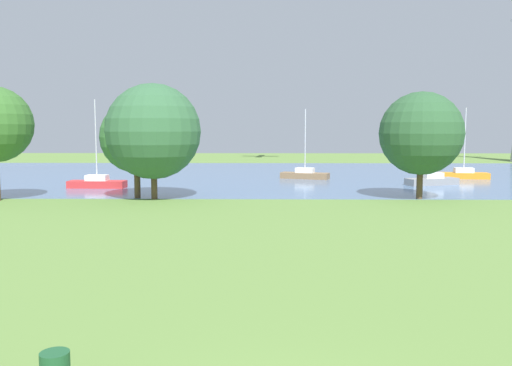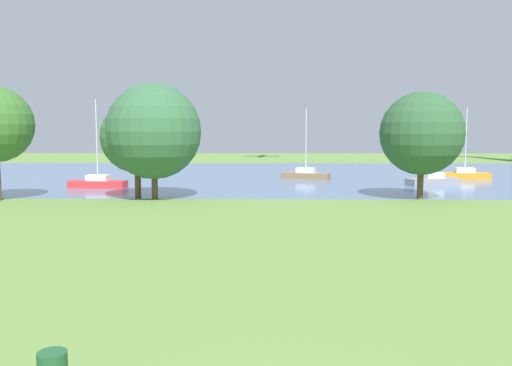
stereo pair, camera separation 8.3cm
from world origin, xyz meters
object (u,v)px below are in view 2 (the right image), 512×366
object	(u,v)px
sailboat_brown	(306,174)
tree_east_far	(422,133)
tree_west_far	(137,137)
sailboat_gray	(433,180)
sailboat_orange	(465,174)
tree_west_near	(154,131)
sailboat_red	(98,182)

from	to	relation	value
sailboat_brown	tree_east_far	bearing A→B (deg)	-65.45
sailboat_brown	tree_east_far	distance (m)	17.47
sailboat_brown	tree_west_far	bearing A→B (deg)	-131.07
sailboat_gray	tree_west_far	xyz separation A→B (m)	(-24.19, -9.47, 3.97)
sailboat_orange	sailboat_brown	size ratio (longest dim) A/B	1.02
sailboat_brown	tree_west_near	size ratio (longest dim) A/B	0.85
tree_east_far	tree_west_far	bearing A→B (deg)	179.47
sailboat_gray	tree_west_near	size ratio (longest dim) A/B	0.66
sailboat_gray	tree_west_far	bearing A→B (deg)	-158.62
sailboat_gray	tree_east_far	size ratio (longest dim) A/B	0.70
sailboat_orange	tree_west_far	xyz separation A→B (m)	(-29.26, -15.54, 3.95)
sailboat_red	tree_west_far	bearing A→B (deg)	-52.78
sailboat_gray	tree_west_near	distance (m)	25.32
sailboat_gray	sailboat_brown	distance (m)	12.34
sailboat_orange	tree_west_near	size ratio (longest dim) A/B	0.86
sailboat_brown	sailboat_orange	bearing A→B (deg)	1.14
tree_west_near	tree_east_far	xyz separation A→B (m)	(18.98, 0.33, -0.14)
sailboat_gray	tree_east_far	xyz separation A→B (m)	(-3.88, -9.66, 4.24)
tree_west_far	sailboat_brown	bearing A→B (deg)	48.93
sailboat_brown	tree_west_far	xyz separation A→B (m)	(-13.27, -15.23, 3.95)
sailboat_orange	tree_west_near	xyz separation A→B (m)	(-27.92, -16.06, 4.36)
sailboat_orange	sailboat_gray	bearing A→B (deg)	-129.82
sailboat_red	sailboat_gray	world-z (taller)	sailboat_red
sailboat_red	tree_west_far	size ratio (longest dim) A/B	1.06
sailboat_orange	sailboat_brown	distance (m)	15.99
sailboat_orange	tree_west_far	world-z (taller)	sailboat_orange
sailboat_red	tree_west_near	bearing A→B (deg)	-48.28
tree_west_far	sailboat_gray	bearing A→B (deg)	21.38
sailboat_red	sailboat_brown	size ratio (longest dim) A/B	1.07
tree_west_far	tree_east_far	xyz separation A→B (m)	(20.31, -0.19, 0.27)
sailboat_gray	tree_west_far	size ratio (longest dim) A/B	0.77
sailboat_orange	tree_west_near	world-z (taller)	tree_west_near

